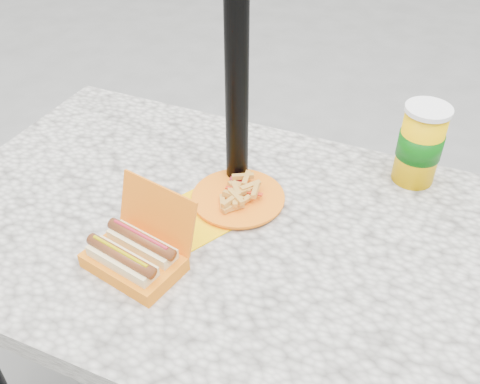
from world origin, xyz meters
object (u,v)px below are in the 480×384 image
at_px(umbrella_pole, 237,33).
at_px(hotdog_box, 135,254).
at_px(fries_plate, 235,198).
at_px(soda_cup, 420,144).

distance_m(umbrella_pole, hotdog_box, 0.47).
bearing_deg(umbrella_pole, fries_plate, -68.94).
height_order(umbrella_pole, soda_cup, umbrella_pole).
xyz_separation_m(umbrella_pole, fries_plate, (0.03, -0.08, -0.34)).
height_order(hotdog_box, soda_cup, soda_cup).
bearing_deg(soda_cup, hotdog_box, -131.50).
distance_m(umbrella_pole, soda_cup, 0.48).
bearing_deg(hotdog_box, fries_plate, 80.74).
xyz_separation_m(fries_plate, soda_cup, (0.34, 0.24, 0.08)).
xyz_separation_m(umbrella_pole, soda_cup, (0.37, 0.16, -0.26)).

